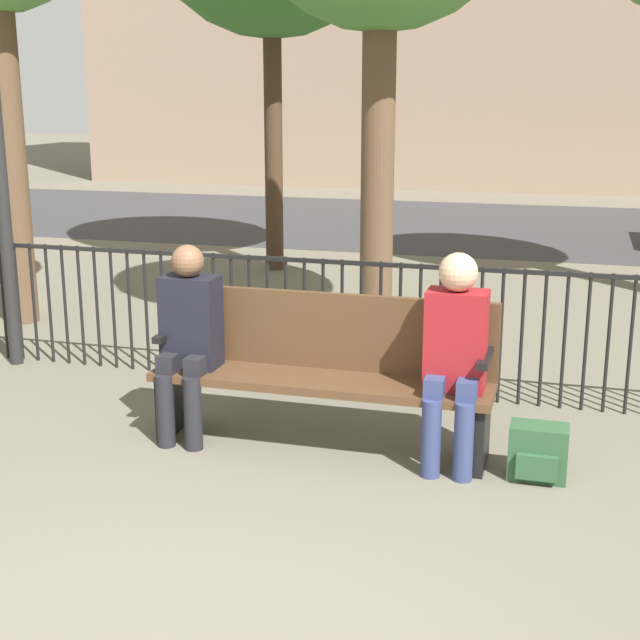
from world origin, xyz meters
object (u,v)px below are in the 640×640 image
object	(u,v)px
seated_person_0	(188,333)
backpack	(538,453)
seated_person_1	(455,350)
park_bench	(324,365)

from	to	relation	value
seated_person_0	backpack	bearing A→B (deg)	-1.08
seated_person_0	seated_person_1	size ratio (longest dim) A/B	0.98
park_bench	seated_person_0	xyz separation A→B (m)	(-0.82, -0.13, 0.17)
backpack	park_bench	bearing A→B (deg)	172.43
park_bench	seated_person_1	bearing A→B (deg)	-9.23
seated_person_1	backpack	xyz separation A→B (m)	(0.49, -0.04, -0.54)
park_bench	seated_person_1	size ratio (longest dim) A/B	1.65
seated_person_0	park_bench	bearing A→B (deg)	9.09
park_bench	seated_person_0	world-z (taller)	seated_person_0
park_bench	seated_person_0	distance (m)	0.85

